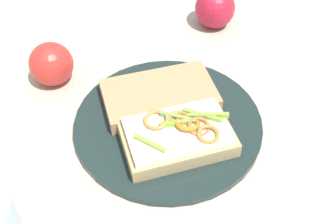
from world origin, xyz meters
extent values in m
plane|color=#B7AC96|center=(0.00, 0.00, 0.00)|extent=(2.00, 2.00, 0.00)
cylinder|color=#1C2A28|center=(0.00, 0.00, 0.01)|extent=(0.28, 0.28, 0.01)
cube|color=tan|center=(0.02, -0.04, 0.02)|extent=(0.18, 0.15, 0.02)
cube|color=#F3E5C8|center=(0.02, -0.04, 0.04)|extent=(0.16, 0.14, 0.01)
torus|color=#BF6939|center=(0.05, -0.03, 0.04)|extent=(0.04, 0.04, 0.02)
torus|color=#B37836|center=(0.06, -0.05, 0.05)|extent=(0.04, 0.04, 0.01)
torus|color=#C27B23|center=(0.03, -0.03, 0.05)|extent=(0.05, 0.05, 0.02)
torus|color=#AB7E36|center=(0.02, -0.02, 0.05)|extent=(0.04, 0.04, 0.02)
torus|color=#AF7F3C|center=(-0.01, -0.03, 0.05)|extent=(0.04, 0.04, 0.01)
cube|color=#83AC3D|center=(0.06, -0.01, 0.05)|extent=(0.06, 0.02, 0.01)
cube|color=#75A24C|center=(0.02, -0.02, 0.05)|extent=(0.05, 0.01, 0.01)
cube|color=#81AC3E|center=(-0.01, -0.07, 0.05)|extent=(0.05, 0.02, 0.01)
cube|color=#7BA833|center=(0.02, -0.03, 0.05)|extent=(0.05, 0.02, 0.01)
cube|color=#81AB3C|center=(0.05, -0.01, 0.05)|extent=(0.06, 0.02, 0.01)
cube|color=tan|center=(-0.02, 0.04, 0.02)|extent=(0.20, 0.16, 0.02)
sphere|color=#AF1B2F|center=(0.04, 0.27, 0.04)|extent=(0.10, 0.10, 0.07)
sphere|color=red|center=(-0.20, 0.07, 0.04)|extent=(0.09, 0.09, 0.07)
camera|label=1|loc=(0.07, -0.42, 0.48)|focal=45.75mm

